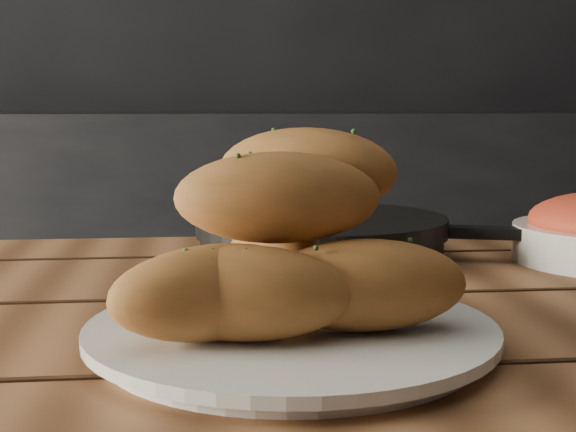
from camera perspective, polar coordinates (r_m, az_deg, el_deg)
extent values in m
cube|color=black|center=(2.31, -15.80, -4.20)|extent=(2.80, 0.60, 0.90)
cube|color=#976038|center=(0.62, -3.29, -9.83)|extent=(1.40, 0.88, 0.04)
cylinder|color=white|center=(0.56, 0.22, -8.81)|extent=(0.26, 0.26, 0.01)
cylinder|color=white|center=(0.56, 0.22, -8.02)|extent=(0.28, 0.28, 0.01)
ellipsoid|color=#A75E2E|center=(0.52, -5.03, -5.41)|extent=(0.16, 0.11, 0.06)
ellipsoid|color=#A75E2E|center=(0.54, 5.46, -4.92)|extent=(0.14, 0.07, 0.06)
ellipsoid|color=#A75E2E|center=(0.60, -0.76, -3.51)|extent=(0.10, 0.15, 0.06)
ellipsoid|color=#A75E2E|center=(0.54, -0.70, 1.33)|extent=(0.14, 0.07, 0.06)
ellipsoid|color=#A75E2E|center=(0.57, 1.31, 3.22)|extent=(0.14, 0.11, 0.06)
ellipsoid|color=#A75E2E|center=(0.51, -3.39, -5.47)|extent=(0.15, 0.09, 0.06)
cylinder|color=black|center=(0.90, 2.38, -1.92)|extent=(0.27, 0.27, 0.03)
cylinder|color=black|center=(0.90, 2.39, -0.66)|extent=(0.28, 0.28, 0.02)
cube|color=black|center=(0.89, 15.56, -1.18)|extent=(0.14, 0.06, 0.01)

